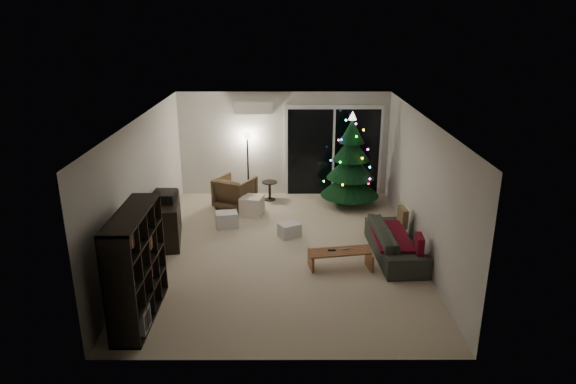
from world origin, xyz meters
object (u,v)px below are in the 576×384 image
Objects in this scene: bookshelf at (122,266)px; armchair at (235,192)px; coffee_table at (340,260)px; christmas_tree at (351,160)px; media_cabinet at (166,221)px; sofa at (396,242)px.

bookshelf is 2.05× the size of armchair.
coffee_table is (3.25, 1.49, -0.64)m from bookshelf.
coffee_table is 0.49× the size of christmas_tree.
coffee_table is at bearing 151.75° from armchair.
armchair is 2.73m from christmas_tree.
media_cabinet reaches higher than armchair.
bookshelf is at bearing -128.97° from christmas_tree.
media_cabinet is 3.47m from coffee_table.
christmas_tree reaches higher than armchair.
sofa is (4.30, 1.97, -0.53)m from bookshelf.
bookshelf reaches higher than armchair.
bookshelf reaches higher than coffee_table.
media_cabinet is 2.17m from armchair.
media_cabinet is 1.67× the size of armchair.
armchair is 4.05m from sofa.
media_cabinet reaches higher than sofa.
bookshelf is 6.01m from christmas_tree.
media_cabinet is 0.69× the size of sofa.
christmas_tree is at bearing -149.60° from armchair.
media_cabinet is 4.36m from sofa.
armchair is 0.36× the size of christmas_tree.
coffee_table is (2.10, -3.02, -0.19)m from armchair.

